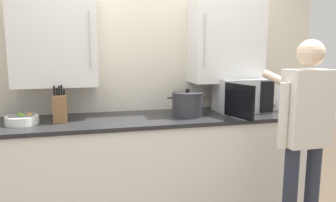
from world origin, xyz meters
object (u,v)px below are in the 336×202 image
object	(u,v)px
thermos_flask	(281,96)
person_figure	(304,127)
microwave_oven	(240,95)
fruit_bowl	(22,119)
stock_pot	(187,104)
knife_block	(60,108)

from	to	relation	value
thermos_flask	person_figure	xyz separation A→B (m)	(-0.28, -0.74, -0.13)
microwave_oven	fruit_bowl	size ratio (longest dim) A/B	2.63
microwave_oven	thermos_flask	xyz separation A→B (m)	(0.42, -0.06, -0.01)
stock_pot	fruit_bowl	distance (m)	1.43
knife_block	fruit_bowl	size ratio (longest dim) A/B	1.21
thermos_flask	stock_pot	distance (m)	0.99
thermos_flask	fruit_bowl	world-z (taller)	thermos_flask
thermos_flask	knife_block	bearing A→B (deg)	179.55
microwave_oven	knife_block	world-z (taller)	microwave_oven
thermos_flask	stock_pot	size ratio (longest dim) A/B	0.79
thermos_flask	stock_pot	xyz separation A→B (m)	(-0.99, -0.02, -0.04)
microwave_oven	fruit_bowl	world-z (taller)	microwave_oven
microwave_oven	knife_block	xyz separation A→B (m)	(-1.69, -0.04, -0.05)
fruit_bowl	knife_block	bearing A→B (deg)	3.33
microwave_oven	fruit_bowl	distance (m)	2.00
knife_block	stock_pot	xyz separation A→B (m)	(1.12, -0.03, -0.01)
thermos_flask	knife_block	world-z (taller)	knife_block
microwave_oven	knife_block	distance (m)	1.70
microwave_oven	stock_pot	xyz separation A→B (m)	(-0.57, -0.08, -0.05)
stock_pot	person_figure	xyz separation A→B (m)	(0.71, -0.72, -0.09)
stock_pot	fruit_bowl	xyz separation A→B (m)	(-1.43, 0.01, -0.07)
fruit_bowl	person_figure	size ratio (longest dim) A/B	0.16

